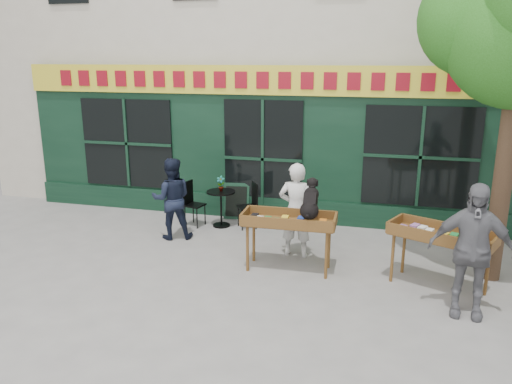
# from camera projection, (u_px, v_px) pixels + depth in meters

# --- Properties ---
(ground) EXTENTS (80.00, 80.00, 0.00)m
(ground) POSITION_uv_depth(u_px,v_px,m) (231.00, 258.00, 8.86)
(ground) COLOR slate
(ground) RESTS_ON ground
(book_cart_center) EXTENTS (1.51, 0.65, 0.99)m
(book_cart_center) POSITION_uv_depth(u_px,v_px,m) (289.00, 223.00, 8.19)
(book_cart_center) COLOR brown
(book_cart_center) RESTS_ON ground
(dog) EXTENTS (0.35, 0.61, 0.60)m
(dog) POSITION_uv_depth(u_px,v_px,m) (310.00, 198.00, 7.94)
(dog) COLOR black
(dog) RESTS_ON book_cart_center
(woman) EXTENTS (0.63, 0.42, 1.70)m
(woman) POSITION_uv_depth(u_px,v_px,m) (296.00, 210.00, 8.79)
(woman) COLOR silver
(woman) RESTS_ON ground
(book_cart_right) EXTENTS (1.62, 1.18, 0.99)m
(book_cart_right) POSITION_uv_depth(u_px,v_px,m) (441.00, 238.00, 7.51)
(book_cart_right) COLOR brown
(book_cart_right) RESTS_ON ground
(man_right) EXTENTS (1.14, 0.54, 1.89)m
(man_right) POSITION_uv_depth(u_px,v_px,m) (471.00, 250.00, 6.70)
(man_right) COLOR #5E5E63
(man_right) RESTS_ON ground
(bistro_table) EXTENTS (0.60, 0.60, 0.76)m
(bistro_table) POSITION_uv_depth(u_px,v_px,m) (221.00, 201.00, 10.41)
(bistro_table) COLOR black
(bistro_table) RESTS_ON ground
(bistro_chair_left) EXTENTS (0.44, 0.43, 0.95)m
(bistro_chair_left) POSITION_uv_depth(u_px,v_px,m) (191.00, 200.00, 10.49)
(bistro_chair_left) COLOR black
(bistro_chair_left) RESTS_ON ground
(bistro_chair_right) EXTENTS (0.50, 0.50, 0.95)m
(bistro_chair_right) POSITION_uv_depth(u_px,v_px,m) (251.00, 202.00, 10.34)
(bistro_chair_right) COLOR black
(bistro_chair_right) RESTS_ON ground
(potted_plant) EXTENTS (0.18, 0.12, 0.33)m
(potted_plant) POSITION_uv_depth(u_px,v_px,m) (221.00, 184.00, 10.31)
(potted_plant) COLOR gray
(potted_plant) RESTS_ON bistro_table
(man_left) EXTENTS (0.95, 0.86, 1.60)m
(man_left) POSITION_uv_depth(u_px,v_px,m) (172.00, 199.00, 9.67)
(man_left) COLOR black
(man_left) RESTS_ON ground
(chalkboard) EXTENTS (0.58, 0.26, 0.79)m
(chalkboard) POSITION_uv_depth(u_px,v_px,m) (236.00, 201.00, 10.94)
(chalkboard) COLOR black
(chalkboard) RESTS_ON ground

